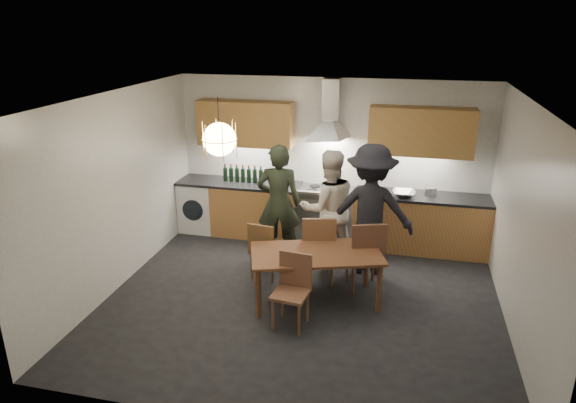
% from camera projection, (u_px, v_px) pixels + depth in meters
% --- Properties ---
extents(ground, '(5.00, 5.00, 0.00)m').
position_uv_depth(ground, '(302.00, 300.00, 6.68)').
color(ground, black).
rests_on(ground, ground).
extents(room_shell, '(5.02, 4.52, 2.61)m').
position_uv_depth(room_shell, '(303.00, 174.00, 6.10)').
color(room_shell, white).
rests_on(room_shell, ground).
extents(counter_run, '(5.00, 0.62, 0.90)m').
position_uv_depth(counter_run, '(328.00, 215.00, 8.31)').
color(counter_run, tan).
rests_on(counter_run, ground).
extents(range_stove, '(0.90, 0.60, 0.92)m').
position_uv_depth(range_stove, '(326.00, 215.00, 8.31)').
color(range_stove, silver).
rests_on(range_stove, ground).
extents(wall_fixtures, '(4.30, 0.54, 1.10)m').
position_uv_depth(wall_fixtures, '(330.00, 127.00, 7.94)').
color(wall_fixtures, tan).
rests_on(wall_fixtures, ground).
extents(pendant_lamp, '(0.43, 0.43, 0.70)m').
position_uv_depth(pendant_lamp, '(219.00, 139.00, 6.09)').
color(pendant_lamp, black).
rests_on(pendant_lamp, ground).
extents(dining_table, '(1.80, 1.28, 0.69)m').
position_uv_depth(dining_table, '(316.00, 258.00, 6.46)').
color(dining_table, brown).
rests_on(dining_table, ground).
extents(chair_back_left, '(0.43, 0.43, 0.85)m').
position_uv_depth(chair_back_left, '(264.00, 247.00, 7.07)').
color(chair_back_left, brown).
rests_on(chair_back_left, ground).
extents(chair_back_mid, '(0.54, 0.54, 1.00)m').
position_uv_depth(chair_back_mid, '(318.00, 245.00, 6.92)').
color(chair_back_mid, brown).
rests_on(chair_back_mid, ground).
extents(chair_back_right, '(0.57, 0.57, 1.00)m').
position_uv_depth(chair_back_right, '(366.00, 252.00, 6.72)').
color(chair_back_right, brown).
rests_on(chair_back_right, ground).
extents(chair_front, '(0.44, 0.44, 0.88)m').
position_uv_depth(chair_front, '(293.00, 285.00, 6.02)').
color(chair_front, brown).
rests_on(chair_front, ground).
extents(person_left, '(0.70, 0.51, 1.77)m').
position_uv_depth(person_left, '(279.00, 203.00, 7.56)').
color(person_left, black).
rests_on(person_left, ground).
extents(person_mid, '(1.04, 0.94, 1.74)m').
position_uv_depth(person_mid, '(328.00, 208.00, 7.40)').
color(person_mid, beige).
rests_on(person_mid, ground).
extents(person_right, '(1.25, 0.76, 1.87)m').
position_uv_depth(person_right, '(370.00, 210.00, 7.15)').
color(person_right, black).
rests_on(person_right, ground).
extents(mixing_bowl, '(0.37, 0.37, 0.08)m').
position_uv_depth(mixing_bowl, '(404.00, 194.00, 7.80)').
color(mixing_bowl, silver).
rests_on(mixing_bowl, counter_run).
extents(stock_pot, '(0.24, 0.24, 0.13)m').
position_uv_depth(stock_pot, '(430.00, 192.00, 7.82)').
color(stock_pot, '#B4B4B8').
rests_on(stock_pot, counter_run).
extents(wine_bottles, '(0.68, 0.07, 0.29)m').
position_uv_depth(wine_bottles, '(243.00, 174.00, 8.44)').
color(wine_bottles, black).
rests_on(wine_bottles, counter_run).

